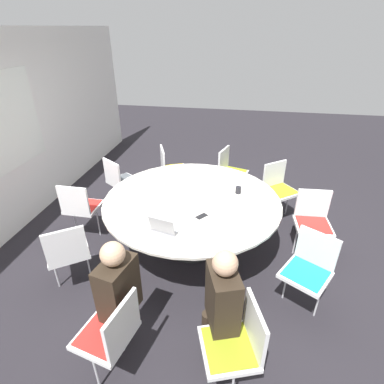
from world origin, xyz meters
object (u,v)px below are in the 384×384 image
(chair_4, at_px, (279,186))
(person_1, at_px, (221,301))
(chair_7, at_px, (120,179))
(coffee_cup, at_px, (238,190))
(chair_2, at_px, (309,266))
(chair_8, at_px, (80,205))
(chair_3, at_px, (313,218))
(handbag, at_px, (305,223))
(chair_9, at_px, (67,250))
(chair_0, at_px, (111,332))
(chair_6, at_px, (170,167))
(chair_1, at_px, (237,341))
(chair_5, at_px, (230,169))
(person_0, at_px, (117,291))
(cell_phone, at_px, (202,216))
(laptop, at_px, (165,228))

(chair_4, distance_m, person_1, 2.64)
(chair_7, relative_size, coffee_cup, 9.50)
(chair_2, xyz_separation_m, chair_7, (1.57, 2.68, 0.00))
(chair_8, bearing_deg, chair_3, 4.53)
(chair_2, height_order, handbag, chair_2)
(chair_9, bearing_deg, coffee_cup, -1.56)
(chair_0, bearing_deg, chair_8, 47.07)
(chair_3, xyz_separation_m, chair_9, (-1.12, 2.77, 0.00))
(chair_2, relative_size, chair_6, 1.00)
(chair_6, bearing_deg, handbag, 48.88)
(chair_0, distance_m, chair_6, 3.25)
(chair_2, distance_m, chair_7, 3.11)
(chair_1, height_order, chair_5, same)
(chair_4, bearing_deg, chair_5, -70.30)
(handbag, bearing_deg, chair_3, 174.38)
(chair_7, bearing_deg, chair_0, -35.47)
(chair_1, height_order, chair_7, same)
(chair_2, height_order, person_0, person_0)
(chair_3, relative_size, handbag, 2.44)
(chair_4, xyz_separation_m, handbag, (-0.38, -0.41, -0.39))
(handbag, bearing_deg, cell_phone, 125.63)
(coffee_cup, bearing_deg, person_1, 177.95)
(chair_2, xyz_separation_m, person_0, (-0.81, 1.72, 0.19))
(chair_3, relative_size, chair_8, 1.00)
(person_0, relative_size, laptop, 3.69)
(chair_5, xyz_separation_m, person_0, (-3.07, 0.77, 0.19))
(chair_9, height_order, handbag, chair_9)
(chair_6, bearing_deg, chair_4, 55.66)
(person_1, bearing_deg, cell_phone, -3.02)
(chair_6, xyz_separation_m, cell_phone, (-1.80, -0.82, 0.23))
(chair_2, relative_size, chair_5, 1.00)
(chair_9, relative_size, handbag, 2.44)
(laptop, height_order, handbag, laptop)
(person_1, bearing_deg, chair_1, -160.87)
(person_1, bearing_deg, coffee_cup, -20.97)
(coffee_cup, xyz_separation_m, cell_phone, (-0.63, 0.39, -0.04))
(laptop, xyz_separation_m, coffee_cup, (0.99, -0.74, -0.01))
(person_1, height_order, handbag, person_1)
(chair_8, relative_size, person_1, 0.72)
(chair_3, distance_m, chair_7, 2.94)
(chair_5, relative_size, chair_9, 1.00)
(chair_1, bearing_deg, chair_4, -29.58)
(chair_3, relative_size, chair_9, 1.00)
(chair_8, distance_m, laptop, 1.57)
(chair_5, bearing_deg, chair_6, -67.89)
(chair_0, distance_m, chair_1, 1.01)
(chair_2, bearing_deg, chair_4, -52.63)
(chair_7, bearing_deg, chair_8, -70.78)
(person_1, height_order, coffee_cup, person_1)
(coffee_cup, bearing_deg, cell_phone, 148.23)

